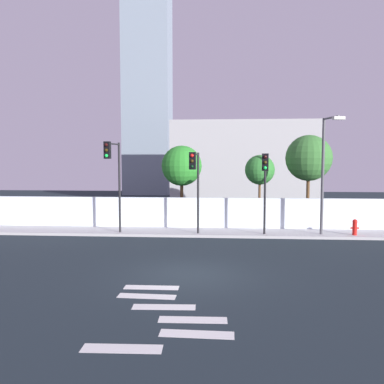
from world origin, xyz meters
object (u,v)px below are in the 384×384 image
(street_lamp_curbside, at_px, (325,166))
(roadside_tree_leftmost, at_px, (182,166))
(traffic_light_center, at_px, (113,167))
(roadside_tree_midleft, at_px, (260,170))
(roadside_tree_midright, at_px, (309,158))
(traffic_light_right, at_px, (195,175))
(traffic_light_left, at_px, (265,176))
(fire_hydrant, at_px, (355,227))

(street_lamp_curbside, bearing_deg, roadside_tree_leftmost, 156.52)
(traffic_light_center, relative_size, street_lamp_curbside, 0.80)
(roadside_tree_midleft, relative_size, roadside_tree_midright, 0.79)
(street_lamp_curbside, bearing_deg, roadside_tree_midright, 91.73)
(traffic_light_right, relative_size, roadside_tree_midright, 0.77)
(traffic_light_left, height_order, traffic_light_center, traffic_light_center)
(roadside_tree_midleft, distance_m, roadside_tree_midright, 3.09)
(traffic_light_right, xyz_separation_m, roadside_tree_leftmost, (-1.12, 4.14, 0.41))
(traffic_light_right, xyz_separation_m, street_lamp_curbside, (6.92, 0.65, 0.46))
(fire_hydrant, xyz_separation_m, roadside_tree_midleft, (-4.78, 3.44, 2.95))
(traffic_light_right, distance_m, roadside_tree_midleft, 5.63)
(roadside_tree_leftmost, bearing_deg, roadside_tree_midright, -0.00)
(traffic_light_left, bearing_deg, roadside_tree_midleft, 88.38)
(traffic_light_center, distance_m, traffic_light_right, 4.43)
(street_lamp_curbside, relative_size, roadside_tree_leftmost, 1.23)
(traffic_light_left, height_order, roadside_tree_midright, roadside_tree_midright)
(traffic_light_right, bearing_deg, street_lamp_curbside, 5.34)
(traffic_light_left, xyz_separation_m, fire_hydrant, (4.89, 0.55, -2.74))
(fire_hydrant, xyz_separation_m, roadside_tree_leftmost, (-9.72, 3.44, 3.21))
(fire_hydrant, bearing_deg, roadside_tree_midright, 117.40)
(traffic_light_left, bearing_deg, roadside_tree_midright, 52.02)
(fire_hydrant, height_order, roadside_tree_midright, roadside_tree_midright)
(traffic_light_left, bearing_deg, street_lamp_curbside, 8.71)
(street_lamp_curbside, distance_m, roadside_tree_leftmost, 8.77)
(roadside_tree_midright, bearing_deg, traffic_light_left, -127.98)
(traffic_light_right, height_order, roadside_tree_leftmost, roadside_tree_leftmost)
(fire_hydrant, distance_m, roadside_tree_midleft, 6.59)
(traffic_light_left, bearing_deg, traffic_light_right, -177.62)
(traffic_light_right, bearing_deg, traffic_light_left, 2.38)
(traffic_light_center, xyz_separation_m, roadside_tree_midright, (11.23, 4.17, 0.51))
(traffic_light_left, xyz_separation_m, traffic_light_center, (-8.12, -0.18, 0.45))
(roadside_tree_leftmost, bearing_deg, traffic_light_left, -39.57)
(roadside_tree_midright, bearing_deg, traffic_light_center, -159.62)
(traffic_light_center, distance_m, street_lamp_curbside, 11.36)
(roadside_tree_midleft, bearing_deg, traffic_light_left, -91.62)
(fire_hydrant, height_order, roadside_tree_midleft, roadside_tree_midleft)
(street_lamp_curbside, relative_size, roadside_tree_midright, 1.09)
(roadside_tree_midleft, bearing_deg, roadside_tree_midright, -0.00)
(traffic_light_right, height_order, fire_hydrant, traffic_light_right)
(traffic_light_left, xyz_separation_m, traffic_light_right, (-3.70, -0.15, 0.06))
(traffic_light_left, height_order, fire_hydrant, traffic_light_left)
(traffic_light_center, height_order, fire_hydrant, traffic_light_center)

